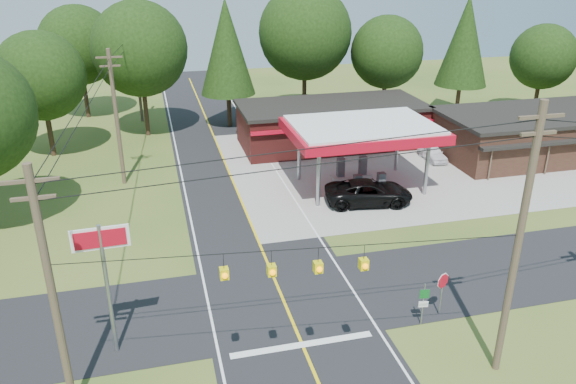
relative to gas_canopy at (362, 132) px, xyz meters
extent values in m
plane|color=#3C541D|center=(-9.00, -13.00, -4.27)|extent=(120.00, 120.00, 0.00)
cube|color=black|center=(-9.00, -13.00, -4.26)|extent=(8.00, 120.00, 0.02)
cube|color=black|center=(-9.00, -13.00, -4.25)|extent=(70.00, 7.00, 0.02)
cube|color=yellow|center=(-9.00, -13.00, -4.24)|extent=(0.15, 110.00, 0.00)
cylinder|color=gray|center=(-4.00, -2.50, -2.17)|extent=(0.28, 0.28, 4.20)
cylinder|color=gray|center=(-4.00, 2.50, -2.17)|extent=(0.28, 0.28, 4.20)
cylinder|color=gray|center=(4.00, -2.50, -2.17)|extent=(0.28, 0.28, 4.20)
cylinder|color=gray|center=(4.00, 2.50, -2.17)|extent=(0.28, 0.28, 4.20)
cube|color=#B5091D|center=(0.00, 0.00, 0.08)|extent=(10.60, 7.40, 0.70)
cube|color=white|center=(0.00, 0.00, 0.48)|extent=(10.00, 7.00, 0.25)
cube|color=#9E9B93|center=(0.00, -1.80, -4.14)|extent=(3.20, 0.90, 0.22)
cube|color=#3F3F44|center=(-0.90, -1.80, -3.32)|extent=(0.55, 0.45, 1.50)
cube|color=#3F3F44|center=(0.90, -1.80, -3.32)|extent=(0.55, 0.45, 1.50)
cube|color=#9E9B93|center=(0.00, 1.80, -4.14)|extent=(3.20, 0.90, 0.22)
cube|color=#3F3F44|center=(-0.90, 1.80, -3.32)|extent=(0.55, 0.45, 1.50)
cube|color=#3F3F44|center=(0.90, 1.80, -3.32)|extent=(0.55, 0.45, 1.50)
cube|color=maroon|center=(1.00, 10.00, -2.52)|extent=(16.00, 7.00, 3.50)
cube|color=black|center=(1.00, 10.00, -0.62)|extent=(16.40, 7.40, 0.30)
cube|color=#B5091D|center=(1.00, 6.40, -1.57)|extent=(16.00, 0.50, 0.25)
cube|color=#321B14|center=(19.00, 3.00, -2.52)|extent=(20.00, 8.00, 3.50)
cube|color=black|center=(19.00, 3.00, -0.62)|extent=(20.40, 8.40, 0.30)
cylinder|color=#473828|center=(-1.50, -20.00, 1.48)|extent=(0.30, 0.30, 11.50)
cube|color=#473828|center=(-1.50, -20.00, 6.63)|extent=(1.80, 0.12, 0.12)
cube|color=#473828|center=(-1.50, -20.00, 6.03)|extent=(1.40, 0.12, 0.12)
cylinder|color=#473828|center=(-18.50, -18.00, 0.73)|extent=(0.30, 0.30, 10.00)
cube|color=#473828|center=(-18.50, -18.00, 5.13)|extent=(1.80, 0.12, 0.12)
cube|color=#473828|center=(-18.50, -18.00, 4.53)|extent=(1.40, 0.12, 0.12)
cylinder|color=#473828|center=(-17.00, 5.00, 0.73)|extent=(0.30, 0.30, 10.00)
cube|color=#473828|center=(-17.00, 5.00, 5.13)|extent=(1.80, 0.12, 0.12)
cube|color=#473828|center=(-17.00, 5.00, 4.53)|extent=(1.40, 0.12, 0.12)
cylinder|color=#473828|center=(-15.50, 22.00, 0.48)|extent=(0.30, 0.30, 9.50)
cube|color=#D3C40B|center=(-12.55, -18.70, 1.23)|extent=(0.32, 0.32, 0.42)
cube|color=#D3C40B|center=(-10.85, -18.90, 1.23)|extent=(0.32, 0.32, 0.42)
cube|color=#D3C40B|center=(-9.15, -19.10, 1.23)|extent=(0.32, 0.32, 0.42)
cube|color=#D3C40B|center=(-7.45, -19.30, 1.23)|extent=(0.32, 0.32, 0.42)
cylinder|color=#332316|center=(-23.00, 13.00, -2.29)|extent=(0.44, 0.44, 3.96)
sphere|color=black|center=(-23.00, 13.00, 2.55)|extent=(7.26, 7.26, 7.26)
cylinder|color=#332316|center=(-15.00, 17.00, -1.93)|extent=(0.44, 0.44, 4.68)
sphere|color=black|center=(-15.00, 17.00, 3.79)|extent=(8.58, 8.58, 8.58)
cylinder|color=#332316|center=(-7.00, 18.00, -2.11)|extent=(0.44, 0.44, 4.32)
cone|color=black|center=(-7.00, 18.00, 3.53)|extent=(5.28, 5.28, 9.00)
cylinder|color=#332316|center=(1.00, 19.00, -1.75)|extent=(0.44, 0.44, 5.04)
sphere|color=black|center=(1.00, 19.00, 4.41)|extent=(9.24, 9.24, 9.24)
cylinder|color=#332316|center=(9.00, 17.00, -2.29)|extent=(0.44, 0.44, 3.96)
sphere|color=black|center=(9.00, 17.00, 2.55)|extent=(7.26, 7.26, 7.26)
cylinder|color=#332316|center=(17.00, 16.00, -2.11)|extent=(0.44, 0.44, 4.32)
cone|color=black|center=(17.00, 16.00, 3.53)|extent=(5.28, 5.28, 9.00)
cylinder|color=#332316|center=(25.00, 14.00, -2.47)|extent=(0.44, 0.44, 3.60)
sphere|color=black|center=(25.00, 14.00, 1.93)|extent=(6.60, 6.60, 6.60)
cylinder|color=#332316|center=(-21.00, 25.00, -2.11)|extent=(0.44, 0.44, 4.32)
sphere|color=black|center=(-21.00, 25.00, 3.17)|extent=(7.92, 7.92, 7.92)
imported|color=black|center=(-0.50, -3.00, -3.43)|extent=(6.85, 6.85, 1.67)
imported|color=white|center=(8.00, 4.00, -3.67)|extent=(3.58, 3.58, 1.19)
cylinder|color=gray|center=(-17.00, -15.00, -1.18)|extent=(0.18, 0.18, 6.17)
cube|color=white|center=(-17.00, -15.00, 1.32)|extent=(2.29, 0.19, 0.97)
cube|color=#B5091D|center=(-17.00, -15.05, 1.32)|extent=(2.02, 0.16, 0.75)
cylinder|color=gray|center=(-2.00, -16.00, -3.16)|extent=(0.07, 0.07, 2.21)
cylinder|color=gray|center=(-3.20, -16.50, -3.15)|extent=(0.06, 0.06, 2.23)
cube|color=#0C591E|center=(-3.20, -16.54, -2.55)|extent=(0.46, 0.11, 0.46)
cube|color=white|center=(-3.20, -16.54, -3.11)|extent=(0.46, 0.11, 0.30)
camera|label=1|loc=(-14.54, -36.07, 11.88)|focal=35.00mm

